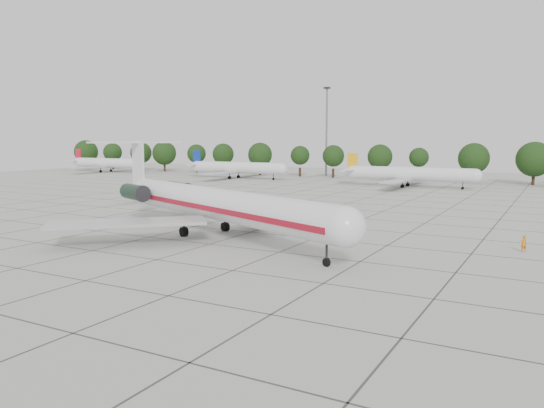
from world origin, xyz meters
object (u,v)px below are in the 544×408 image
object	(u,v)px
bg_airliner_c	(409,174)
floodlight_mast	(327,126)
bg_airliner_a	(107,163)
bg_airliner_b	(236,168)
main_airliner	(208,202)
ground_crew	(524,244)

from	to	relation	value
bg_airliner_c	floodlight_mast	bearing A→B (deg)	139.72
bg_airliner_a	bg_airliner_c	bearing A→B (deg)	-3.88
bg_airliner_b	floodlight_mast	bearing A→B (deg)	54.19
main_airliner	bg_airliner_b	distance (m)	84.53
ground_crew	bg_airliner_a	bearing A→B (deg)	-65.78
main_airliner	bg_airliner_b	world-z (taller)	main_airliner
bg_airliner_b	ground_crew	bearing A→B (deg)	-41.49
bg_airliner_c	floodlight_mast	world-z (taller)	floodlight_mast
bg_airliner_b	floodlight_mast	xyz separation A→B (m)	(16.44, 22.79, 11.37)
main_airliner	bg_airliner_a	xyz separation A→B (m)	(-94.34, 75.90, -0.75)
bg_airliner_a	bg_airliner_c	world-z (taller)	same
ground_crew	bg_airliner_a	world-z (taller)	bg_airliner_a
main_airliner	ground_crew	size ratio (longest dim) A/B	25.91
bg_airliner_a	bg_airliner_b	size ratio (longest dim) A/B	1.00
ground_crew	floodlight_mast	xyz separation A→B (m)	(-58.15, 88.75, 13.46)
ground_crew	floodlight_mast	distance (m)	106.96
main_airliner	ground_crew	xyz separation A→B (m)	(31.57, 6.79, -2.84)
main_airliner	bg_airliner_c	world-z (taller)	main_airliner
ground_crew	bg_airliner_b	distance (m)	99.60
floodlight_mast	bg_airliner_a	bearing A→B (deg)	-163.83
bg_airliner_c	main_airliner	bearing A→B (deg)	-93.73
bg_airliner_a	floodlight_mast	bearing A→B (deg)	16.17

